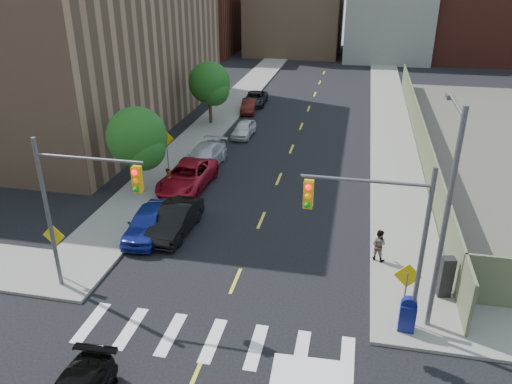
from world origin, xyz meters
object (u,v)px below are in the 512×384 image
at_px(parked_car_maroon, 249,106).
at_px(mailbox, 408,314).
at_px(parked_car_blue, 148,223).
at_px(parked_car_grey, 255,98).
at_px(payphone, 446,277).
at_px(pedestrian_east, 378,245).
at_px(parked_car_red, 188,176).
at_px(parked_car_black, 175,220).
at_px(pedestrian_west, 169,180).
at_px(parked_car_white, 244,129).
at_px(parked_car_silver, 204,157).

distance_m(parked_car_maroon, mailbox, 32.16).
height_order(parked_car_blue, parked_car_grey, parked_car_blue).
bearing_deg(mailbox, payphone, 61.21).
xyz_separation_m(parked_car_maroon, pedestrian_east, (11.80, -24.53, 0.33)).
bearing_deg(parked_car_red, mailbox, -39.42).
bearing_deg(parked_car_blue, parked_car_black, 20.15).
bearing_deg(parked_car_blue, pedestrian_east, -4.89).
height_order(parked_car_black, mailbox, mailbox).
xyz_separation_m(pedestrian_west, pedestrian_east, (12.60, -5.39, 0.03)).
height_order(parked_car_blue, pedestrian_west, pedestrian_west).
bearing_deg(parked_car_blue, parked_car_maroon, 85.90).
relative_size(parked_car_white, parked_car_maroon, 0.99).
bearing_deg(parked_car_white, parked_car_silver, -97.48).
xyz_separation_m(parked_car_red, mailbox, (12.82, -11.38, 0.09)).
bearing_deg(parked_car_silver, pedestrian_east, -36.85).
height_order(parked_car_white, mailbox, mailbox).
height_order(parked_car_white, pedestrian_west, pedestrian_west).
bearing_deg(pedestrian_east, parked_car_red, -6.17).
bearing_deg(parked_car_silver, parked_car_white, 84.49).
bearing_deg(parked_car_white, parked_car_red, -94.24).
bearing_deg(pedestrian_east, parked_car_black, 18.39).
height_order(parked_car_blue, pedestrian_east, pedestrian_east).
bearing_deg(payphone, parked_car_grey, 104.86).
bearing_deg(parked_car_blue, parked_car_grey, 85.90).
relative_size(parked_car_red, parked_car_grey, 1.25).
relative_size(parked_car_white, payphone, 2.00).
distance_m(parked_car_blue, parked_car_maroon, 24.37).
relative_size(parked_car_maroon, payphone, 2.03).
xyz_separation_m(parked_car_grey, mailbox, (12.84, -32.41, 0.25)).
bearing_deg(parked_car_blue, parked_car_red, 85.67).
height_order(parked_car_maroon, parked_car_grey, parked_car_grey).
xyz_separation_m(parked_car_black, parked_car_grey, (-1.30, 26.71, -0.13)).
distance_m(parked_car_silver, pedestrian_west, 4.79).
bearing_deg(pedestrian_east, pedestrian_west, -0.68).
bearing_deg(parked_car_grey, parked_car_white, -86.38).
bearing_deg(parked_car_white, pedestrian_east, -56.64).
xyz_separation_m(parked_car_white, parked_car_maroon, (-1.17, 7.25, -0.01)).
distance_m(parked_car_red, pedestrian_west, 1.34).
bearing_deg(parked_car_silver, parked_car_red, -85.87).
distance_m(parked_car_white, parked_car_maroon, 7.34).
bearing_deg(parked_car_maroon, parked_car_blue, -96.00).
bearing_deg(pedestrian_east, parked_car_silver, -18.11).
bearing_deg(parked_car_maroon, parked_car_grey, 84.00).
relative_size(parked_car_maroon, pedestrian_west, 2.44).
bearing_deg(parked_car_black, parked_car_blue, -153.52).
distance_m(payphone, pedestrian_east, 3.59).
bearing_deg(pedestrian_west, parked_car_silver, -12.82).
distance_m(parked_car_blue, mailbox, 13.82).
bearing_deg(pedestrian_west, pedestrian_east, -116.35).
distance_m(parked_car_black, pedestrian_east, 10.53).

